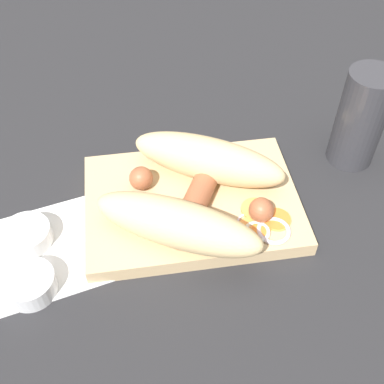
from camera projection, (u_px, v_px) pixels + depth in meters
The scene contains 9 objects.
ground_plane at pixel (192, 208), 0.60m from camera, with size 3.00×3.00×0.00m, color #232326.
food_tray at pixel (192, 203), 0.59m from camera, with size 0.26×0.18×0.02m.
bread_roll at pixel (194, 189), 0.56m from camera, with size 0.25×0.23×0.06m.
sausage at pixel (199, 194), 0.57m from camera, with size 0.16×0.15×0.03m.
pickled_veggies at pixel (265, 224), 0.56m from camera, with size 0.07×0.08×0.01m.
napkin at pixel (43, 252), 0.55m from camera, with size 0.16×0.16×0.00m.
condiment_cup_near at pixel (28, 237), 0.56m from camera, with size 0.06×0.06×0.02m.
condiment_cup_far at pixel (30, 285), 0.51m from camera, with size 0.06×0.06×0.02m.
drink_glass at pixel (361, 118), 0.61m from camera, with size 0.06×0.06×0.13m.
Camera 1 is at (-0.06, -0.38, 0.46)m, focal length 45.00 mm.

